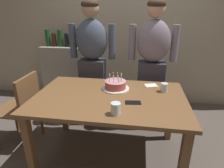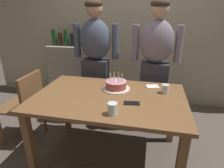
# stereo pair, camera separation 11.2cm
# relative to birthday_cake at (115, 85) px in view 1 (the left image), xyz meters

# --- Properties ---
(ground_plane) EXTENTS (10.00, 10.00, 0.00)m
(ground_plane) POSITION_rel_birthday_cake_xyz_m (-0.03, -0.19, -0.78)
(ground_plane) COLOR #564C44
(back_wall) EXTENTS (5.20, 0.10, 2.60)m
(back_wall) POSITION_rel_birthday_cake_xyz_m (-0.03, 1.36, 0.52)
(back_wall) COLOR tan
(back_wall) RESTS_ON ground_plane
(dining_table) EXTENTS (1.50, 0.96, 0.74)m
(dining_table) POSITION_rel_birthday_cake_xyz_m (-0.03, -0.19, -0.14)
(dining_table) COLOR brown
(dining_table) RESTS_ON ground_plane
(birthday_cake) EXTENTS (0.30, 0.30, 0.17)m
(birthday_cake) POSITION_rel_birthday_cake_xyz_m (0.00, 0.00, 0.00)
(birthday_cake) COLOR white
(birthday_cake) RESTS_ON dining_table
(water_glass_near) EXTENTS (0.07, 0.07, 0.09)m
(water_glass_near) POSITION_rel_birthday_cake_xyz_m (0.51, 0.00, 0.00)
(water_glass_near) COLOR silver
(water_glass_near) RESTS_ON dining_table
(water_glass_far) EXTENTS (0.08, 0.08, 0.10)m
(water_glass_far) POSITION_rel_birthday_cake_xyz_m (0.07, -0.53, 0.01)
(water_glass_far) COLOR silver
(water_glass_far) RESTS_ON dining_table
(cell_phone) EXTENTS (0.15, 0.09, 0.01)m
(cell_phone) POSITION_rel_birthday_cake_xyz_m (0.21, -0.30, -0.04)
(cell_phone) COLOR black
(cell_phone) RESTS_ON dining_table
(napkin_stack) EXTENTS (0.16, 0.14, 0.01)m
(napkin_stack) POSITION_rel_birthday_cake_xyz_m (0.38, 0.15, -0.04)
(napkin_stack) COLOR white
(napkin_stack) RESTS_ON dining_table
(person_man_bearded) EXTENTS (0.61, 0.27, 1.66)m
(person_man_bearded) POSITION_rel_birthday_cake_xyz_m (-0.38, 0.52, 0.09)
(person_man_bearded) COLOR #33333D
(person_man_bearded) RESTS_ON ground_plane
(person_woman_cardigan) EXTENTS (0.61, 0.27, 1.66)m
(person_woman_cardigan) POSITION_rel_birthday_cake_xyz_m (0.40, 0.52, 0.09)
(person_woman_cardigan) COLOR #33333D
(person_woman_cardigan) RESTS_ON ground_plane
(dining_chair) EXTENTS (0.42, 0.42, 0.87)m
(dining_chair) POSITION_rel_birthday_cake_xyz_m (-1.06, -0.12, -0.27)
(dining_chair) COLOR brown
(dining_chair) RESTS_ON ground_plane
(shelf_cabinet) EXTENTS (0.77, 0.30, 1.26)m
(shelf_cabinet) POSITION_rel_birthday_cake_xyz_m (-1.02, 1.14, -0.28)
(shelf_cabinet) COLOR #9E9384
(shelf_cabinet) RESTS_ON ground_plane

